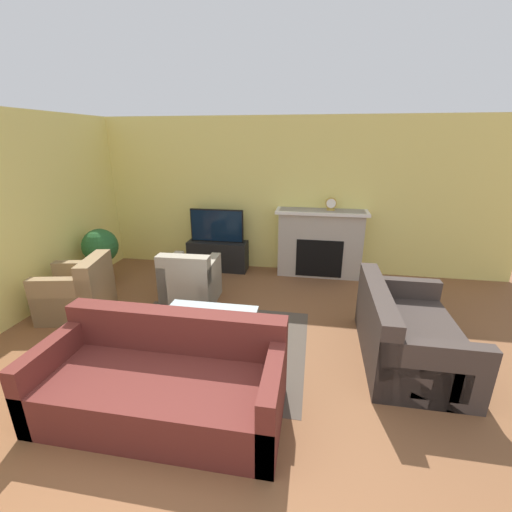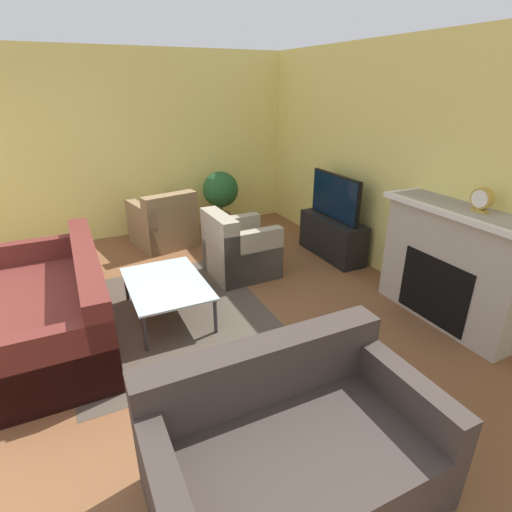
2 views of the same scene
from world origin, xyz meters
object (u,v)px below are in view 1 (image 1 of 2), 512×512
Objects in this scene: couch_loveseat at (405,335)px; armchair_by_window at (78,294)px; coffee_table at (207,319)px; potted_plant at (101,250)px; tv at (217,226)px; mantel_clock at (331,204)px; armchair_accent at (191,284)px; couch_sectional at (164,382)px.

armchair_by_window is (-4.21, 0.30, 0.01)m from couch_loveseat.
coffee_table is (2.00, -0.46, 0.05)m from armchair_by_window.
potted_plant is (-0.28, 1.01, 0.30)m from armchair_by_window.
armchair_by_window is at bearing 166.98° from coffee_table.
potted_plant is at bearing 73.62° from couch_loveseat.
tv is 2.50m from armchair_by_window.
mantel_clock is at bearing 18.63° from couch_loveseat.
potted_plant is (-1.70, -0.97, -0.24)m from tv.
armchair_accent is 3.75× the size of mantel_clock.
couch_loveseat is 1.68× the size of potted_plant.
armchair_by_window is 1.01× the size of potted_plant.
couch_loveseat is 1.67× the size of armchair_by_window.
armchair_accent is at bearing -14.05° from potted_plant.
armchair_accent is at bearing -144.02° from mantel_clock.
tv is 0.61× the size of couch_loveseat.
armchair_by_window is (-1.43, -1.98, -0.54)m from tv.
couch_sectional is at bearing -94.32° from coffee_table.
couch_sectional is 1.03m from coffee_table.
mantel_clock is (-0.79, 2.35, 1.00)m from couch_loveseat.
couch_sectional is 2.58m from couch_loveseat.
couch_sectional is at bearing -48.70° from potted_plant.
couch_sectional and couch_loveseat have the same top height.
tv is 1.18× the size of armchair_accent.
couch_loveseat is 4.69m from potted_plant.
tv is at bearing 29.64° from potted_plant.
couch_loveseat is at bearing -71.37° from mantel_clock.
couch_loveseat is 7.28× the size of mantel_clock.
mantel_clock is (1.42, 2.51, 0.94)m from coffee_table.
tv is at bearing 132.42° from armchair_by_window.
potted_plant is at bearing 131.30° from couch_sectional.
couch_loveseat is 2.94m from armchair_accent.
mantel_clock is at bearing 1.90° from tv.
coffee_table is at bearing 94.05° from couch_loveseat.
armchair_accent is (1.41, 0.59, 0.00)m from armchair_by_window.
mantel_clock is at bearing -145.76° from armchair_accent.
couch_loveseat and armchair_accent have the same top height.
armchair_accent is 0.87× the size of potted_plant.
armchair_accent is at bearing 72.24° from couch_loveseat.
couch_sectional is 1.33× the size of couch_loveseat.
coffee_table is at bearing -76.95° from tv.
coffee_table is at bearing -33.00° from potted_plant.
coffee_table is 2.72m from potted_plant.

